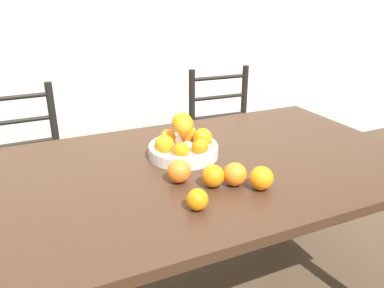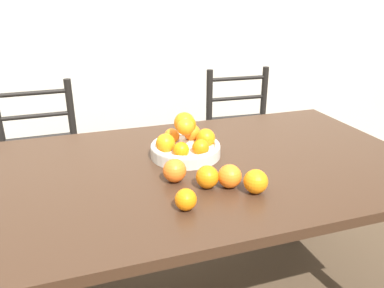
{
  "view_description": "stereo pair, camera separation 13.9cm",
  "coord_description": "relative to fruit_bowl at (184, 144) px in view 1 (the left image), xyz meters",
  "views": [
    {
      "loc": [
        -0.51,
        -1.17,
        1.37
      ],
      "look_at": [
        0.02,
        0.01,
        0.86
      ],
      "focal_mm": 35.0,
      "sensor_mm": 36.0,
      "label": 1
    },
    {
      "loc": [
        -0.38,
        -1.22,
        1.37
      ],
      "look_at": [
        0.02,
        0.01,
        0.86
      ],
      "focal_mm": 35.0,
      "sensor_mm": 36.0,
      "label": 2
    }
  ],
  "objects": [
    {
      "name": "dining_table",
      "position": [
        -0.02,
        -0.09,
        -0.14
      ],
      "size": [
        1.79,
        0.98,
        0.77
      ],
      "color": "#382316",
      "rests_on": "ground_plane"
    },
    {
      "name": "orange_loose_3",
      "position": [
        0.06,
        -0.29,
        -0.01
      ],
      "size": [
        0.08,
        0.08,
        0.08
      ],
      "color": "orange",
      "rests_on": "dining_table"
    },
    {
      "name": "orange_loose_1",
      "position": [
        -0.1,
        -0.2,
        -0.01
      ],
      "size": [
        0.08,
        0.08,
        0.08
      ],
      "color": "orange",
      "rests_on": "dining_table"
    },
    {
      "name": "fruit_bowl",
      "position": [
        0.0,
        0.0,
        0.0
      ],
      "size": [
        0.28,
        0.28,
        0.18
      ],
      "color": "beige",
      "rests_on": "dining_table"
    },
    {
      "name": "wall_back",
      "position": [
        -0.02,
        1.45,
        0.47
      ],
      "size": [
        8.0,
        0.06,
        2.6
      ],
      "color": "beige",
      "rests_on": "ground_plane"
    },
    {
      "name": "orange_loose_2",
      "position": [
        -0.12,
        -0.38,
        -0.02
      ],
      "size": [
        0.07,
        0.07,
        0.07
      ],
      "color": "orange",
      "rests_on": "dining_table"
    },
    {
      "name": "chair_left",
      "position": [
        -0.61,
        0.71,
        -0.35
      ],
      "size": [
        0.43,
        0.41,
        0.94
      ],
      "rotation": [
        0.0,
        0.0,
        0.02
      ],
      "color": "black",
      "rests_on": "ground_plane"
    },
    {
      "name": "orange_loose_4",
      "position": [
        0.13,
        -0.35,
        -0.01
      ],
      "size": [
        0.08,
        0.08,
        0.08
      ],
      "color": "orange",
      "rests_on": "dining_table"
    },
    {
      "name": "chair_right",
      "position": [
        0.61,
        0.71,
        -0.35
      ],
      "size": [
        0.44,
        0.42,
        0.94
      ],
      "rotation": [
        0.0,
        0.0,
        -0.05
      ],
      "color": "black",
      "rests_on": "ground_plane"
    },
    {
      "name": "orange_loose_0",
      "position": [
        -0.01,
        -0.27,
        -0.01
      ],
      "size": [
        0.08,
        0.08,
        0.08
      ],
      "color": "orange",
      "rests_on": "dining_table"
    }
  ]
}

